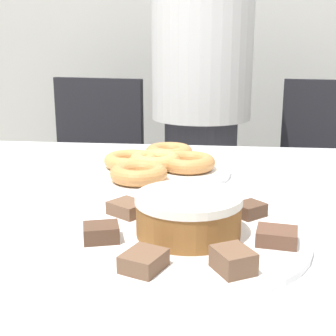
{
  "coord_description": "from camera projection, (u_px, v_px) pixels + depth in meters",
  "views": [
    {
      "loc": [
        0.06,
        -0.8,
        1.02
      ],
      "look_at": [
        -0.03,
        0.01,
        0.8
      ],
      "focal_mm": 50.0,
      "sensor_mm": 36.0,
      "label": 1
    }
  ],
  "objects": [
    {
      "name": "donut_1",
      "position": [
        139.0,
        173.0,
        0.94
      ],
      "size": [
        0.12,
        0.12,
        0.03
      ],
      "color": "#C68447",
      "rests_on": "plate_donuts"
    },
    {
      "name": "lamington_4",
      "position": [
        128.0,
        208.0,
        0.75
      ],
      "size": [
        0.07,
        0.07,
        0.02
      ],
      "rotation": [
        0.0,
        0.0,
        8.82
      ],
      "color": "brown",
      "rests_on": "plate_cake"
    },
    {
      "name": "lamington_1",
      "position": [
        277.0,
        236.0,
        0.64
      ],
      "size": [
        0.06,
        0.05,
        0.02
      ],
      "rotation": [
        0.0,
        0.0,
        6.13
      ],
      "color": "brown",
      "rests_on": "plate_cake"
    },
    {
      "name": "lamington_2",
      "position": [
        250.0,
        210.0,
        0.74
      ],
      "size": [
        0.06,
        0.06,
        0.02
      ],
      "rotation": [
        0.0,
        0.0,
        7.02
      ],
      "color": "#513828",
      "rests_on": "plate_cake"
    },
    {
      "name": "office_chair_left",
      "position": [
        85.0,
        196.0,
        1.91
      ],
      "size": [
        0.52,
        0.52,
        0.89
      ],
      "rotation": [
        0.0,
        0.0,
        -0.21
      ],
      "color": "black",
      "rests_on": "ground_plane"
    },
    {
      "name": "lamington_5",
      "position": [
        101.0,
        233.0,
        0.65
      ],
      "size": [
        0.06,
        0.05,
        0.02
      ],
      "rotation": [
        0.0,
        0.0,
        9.72
      ],
      "color": "#513828",
      "rests_on": "plate_cake"
    },
    {
      "name": "plate_donuts",
      "position": [
        155.0,
        171.0,
        1.04
      ],
      "size": [
        0.34,
        0.34,
        0.01
      ],
      "color": "white",
      "rests_on": "table"
    },
    {
      "name": "lamington_0",
      "position": [
        233.0,
        260.0,
        0.56
      ],
      "size": [
        0.06,
        0.06,
        0.03
      ],
      "rotation": [
        0.0,
        0.0,
        5.23
      ],
      "color": "brown",
      "rests_on": "plate_cake"
    },
    {
      "name": "office_chair_right",
      "position": [
        327.0,
        205.0,
        1.81
      ],
      "size": [
        0.51,
        0.51,
        0.89
      ],
      "rotation": [
        0.0,
        0.0,
        -0.18
      ],
      "color": "black",
      "rests_on": "ground_plane"
    },
    {
      "name": "donut_3",
      "position": [
        169.0,
        152.0,
        1.11
      ],
      "size": [
        0.11,
        0.11,
        0.04
      ],
      "color": "#C68447",
      "rests_on": "plate_donuts"
    },
    {
      "name": "donut_0",
      "position": [
        155.0,
        161.0,
        1.03
      ],
      "size": [
        0.11,
        0.11,
        0.04
      ],
      "color": "tan",
      "rests_on": "plate_donuts"
    },
    {
      "name": "person_standing",
      "position": [
        201.0,
        106.0,
        1.73
      ],
      "size": [
        0.36,
        0.36,
        1.54
      ],
      "color": "#383842",
      "rests_on": "ground_plane"
    },
    {
      "name": "donut_4",
      "position": [
        131.0,
        160.0,
        1.05
      ],
      "size": [
        0.12,
        0.12,
        0.03
      ],
      "color": "#D18E4C",
      "rests_on": "plate_donuts"
    },
    {
      "name": "lamington_6",
      "position": [
        144.0,
        261.0,
        0.57
      ],
      "size": [
        0.06,
        0.07,
        0.02
      ],
      "rotation": [
        0.0,
        0.0,
        10.61
      ],
      "color": "brown",
      "rests_on": "plate_cake"
    },
    {
      "name": "lamington_3",
      "position": [
        188.0,
        199.0,
        0.79
      ],
      "size": [
        0.05,
        0.06,
        0.02
      ],
      "rotation": [
        0.0,
        0.0,
        7.92
      ],
      "color": "brown",
      "rests_on": "plate_cake"
    },
    {
      "name": "donut_2",
      "position": [
        188.0,
        162.0,
        1.02
      ],
      "size": [
        0.12,
        0.12,
        0.03
      ],
      "color": "#C68447",
      "rests_on": "plate_donuts"
    },
    {
      "name": "table",
      "position": [
        183.0,
        245.0,
        0.87
      ],
      "size": [
        1.51,
        1.0,
        0.74
      ],
      "color": "silver",
      "rests_on": "ground_plane"
    },
    {
      "name": "frosted_cake",
      "position": [
        188.0,
        214.0,
        0.67
      ],
      "size": [
        0.15,
        0.15,
        0.06
      ],
      "color": "brown",
      "rests_on": "plate_cake"
    },
    {
      "name": "plate_cake",
      "position": [
        188.0,
        237.0,
        0.68
      ],
      "size": [
        0.35,
        0.35,
        0.01
      ],
      "color": "white",
      "rests_on": "table"
    }
  ]
}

